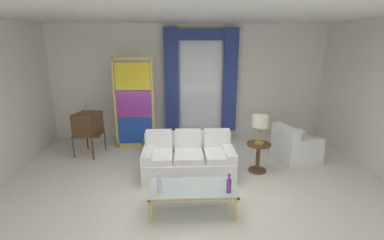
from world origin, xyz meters
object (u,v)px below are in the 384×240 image
round_side_table (258,155)px  couch_white_long (188,159)px  bottle_crystal_tall (160,184)px  table_lamp_brass (260,123)px  bottle_blue_decanter (229,185)px  armchair_white (294,148)px  coffee_table (193,189)px  vintage_tv (88,124)px  stained_glass_divider (134,106)px  peacock_figurine (150,145)px

round_side_table → couch_white_long: bearing=-179.2°
couch_white_long → bottle_crystal_tall: size_ratio=5.73×
bottle_crystal_tall → table_lamp_brass: size_ratio=0.54×
bottle_blue_decanter → table_lamp_brass: bearing=60.1°
armchair_white → table_lamp_brass: bearing=-151.6°
armchair_white → couch_white_long: bearing=-167.2°
couch_white_long → armchair_white: (2.36, 0.54, -0.02)m
coffee_table → round_side_table: size_ratio=2.21×
bottle_crystal_tall → round_side_table: 2.38m
bottle_blue_decanter → couch_white_long: bearing=109.7°
bottle_blue_decanter → round_side_table: bearing=60.1°
couch_white_long → armchair_white: couch_white_long is taller
couch_white_long → round_side_table: (1.40, 0.02, 0.05)m
couch_white_long → vintage_tv: 2.55m
vintage_tv → stained_glass_divider: bearing=21.5°
armchair_white → peacock_figurine: bearing=170.7°
coffee_table → armchair_white: armchair_white is taller
armchair_white → round_side_table: 1.09m
couch_white_long → bottle_blue_decanter: (0.53, -1.49, 0.22)m
table_lamp_brass → peacock_figurine: bearing=155.2°
peacock_figurine → round_side_table: bearing=-24.8°
coffee_table → bottle_blue_decanter: (0.52, -0.18, 0.15)m
armchair_white → stained_glass_divider: size_ratio=0.44×
round_side_table → coffee_table: bearing=-136.3°
bottle_crystal_tall → vintage_tv: vintage_tv is taller
couch_white_long → bottle_blue_decanter: couch_white_long is taller
couch_white_long → stained_glass_divider: 2.10m
bottle_blue_decanter → armchair_white: 2.74m
vintage_tv → table_lamp_brass: (3.66, -1.10, 0.30)m
couch_white_long → peacock_figurine: 1.36m
coffee_table → stained_glass_divider: (-1.26, 2.83, 0.68)m
vintage_tv → peacock_figurine: vintage_tv is taller
peacock_figurine → bottle_crystal_tall: bearing=-81.6°
table_lamp_brass → bottle_crystal_tall: bearing=-142.5°
bottle_blue_decanter → bottle_crystal_tall: (-1.01, 0.07, 0.00)m
coffee_table → peacock_figurine: size_ratio=2.19×
couch_white_long → vintage_tv: (-2.26, 1.12, 0.42)m
bottle_blue_decanter → bottle_crystal_tall: bearing=176.2°
armchair_white → stained_glass_divider: stained_glass_divider is taller
vintage_tv → table_lamp_brass: 3.84m
stained_glass_divider → peacock_figurine: 1.03m
stained_glass_divider → peacock_figurine: stained_glass_divider is taller
coffee_table → bottle_blue_decanter: bottle_blue_decanter is taller
round_side_table → table_lamp_brass: 0.67m
couch_white_long → stained_glass_divider: (-1.24, 1.52, 0.75)m
bottle_crystal_tall → stained_glass_divider: bearing=104.6°
round_side_table → vintage_tv: bearing=163.3°
armchair_white → peacock_figurine: size_ratio=1.62×
armchair_white → coffee_table: bearing=-141.8°
vintage_tv → round_side_table: bearing=-16.7°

